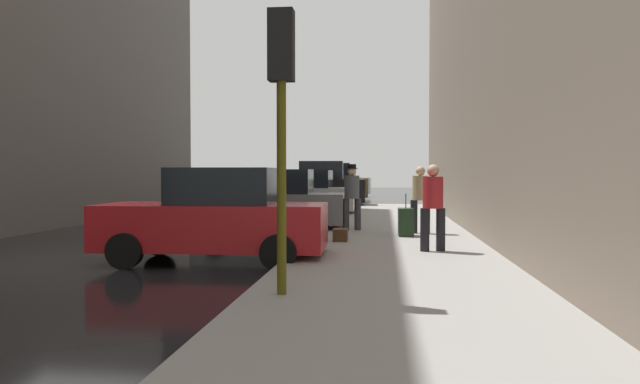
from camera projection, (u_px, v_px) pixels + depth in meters
The scene contains 15 objects.
ground_plane at pixel (70, 264), 11.55m from camera, with size 120.00×120.00×0.00m, color black.
sidewalk at pixel (395, 265), 10.94m from camera, with size 4.00×40.00×0.15m, color gray.
parked_red_hatchback at pixel (216, 218), 11.74m from camera, with size 4.24×2.13×1.79m.
parked_gray_coupe at pixel (272, 202), 17.70m from camera, with size 4.23×2.11×1.79m.
parked_silver_sedan at pixel (303, 194), 24.31m from camera, with size 4.26×2.17×1.79m.
parked_black_suv at pixel (318, 186), 30.24m from camera, with size 4.67×2.20×2.25m.
parked_bronze_suv at pixel (329, 184), 36.30m from camera, with size 4.63×2.13×2.25m.
parked_white_van at pixel (338, 182), 43.21m from camera, with size 4.67×2.19×2.25m.
fire_hydrant at pixel (336, 215), 17.76m from camera, with size 0.42×0.22×0.70m.
traffic_light at pixel (281, 89), 7.86m from camera, with size 0.32×0.32×3.60m.
pedestrian_in_tan_coat at pixel (420, 196), 15.85m from camera, with size 0.52×0.46×1.71m.
pedestrian_in_red_jacket at pixel (433, 203), 12.24m from camera, with size 0.53×0.47×1.71m.
pedestrian_with_beanie at pixel (352, 194), 16.76m from camera, with size 0.52×0.45×1.78m.
rolling_suitcase at pixel (406, 222), 15.20m from camera, with size 0.37×0.57×1.04m.
duffel_bag at pixel (340, 235), 14.09m from camera, with size 0.32×0.44×0.28m.
Camera 1 is at (5.79, -10.97, 1.70)m, focal length 35.00 mm.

